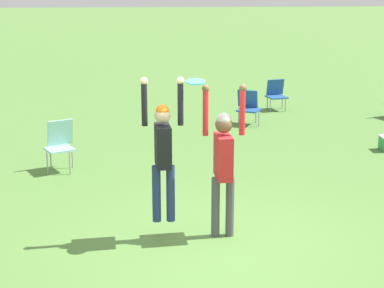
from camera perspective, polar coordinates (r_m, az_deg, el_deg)
name	(u,v)px	position (r m, az deg, el deg)	size (l,w,h in m)	color
ground_plane	(212,244)	(9.04, 1.81, -8.86)	(120.00, 120.00, 0.00)	#56843D
person_jumping	(163,147)	(8.74, -2.60, -0.28)	(0.59, 0.45, 2.04)	navy
person_defending	(223,157)	(8.91, 2.80, -1.18)	(0.61, 0.47, 2.20)	#4C4C51
frisbee	(196,82)	(8.44, 0.33, 5.57)	(0.26, 0.26, 0.05)	#2D9EDB
camping_chair_0	(276,93)	(17.66, 7.47, 4.53)	(0.60, 0.64, 0.82)	gray
camping_chair_3	(248,105)	(15.88, 5.03, 3.45)	(0.68, 0.74, 0.83)	gray
camping_chair_4	(60,142)	(12.37, -11.67, 0.21)	(0.65, 0.71, 0.95)	gray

